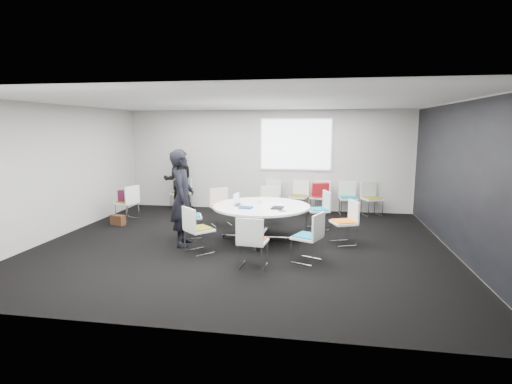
% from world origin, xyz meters
% --- Properties ---
extents(room_shell, '(8.08, 7.08, 2.88)m').
position_xyz_m(room_shell, '(0.09, 0.00, 1.40)').
color(room_shell, black).
rests_on(room_shell, ground).
extents(conference_table, '(2.00, 2.00, 0.73)m').
position_xyz_m(conference_table, '(0.32, 0.36, 0.51)').
color(conference_table, silver).
rests_on(conference_table, ground).
extents(projection_screen, '(1.90, 0.03, 1.35)m').
position_xyz_m(projection_screen, '(0.80, 3.46, 1.85)').
color(projection_screen, white).
rests_on(projection_screen, room_shell).
extents(chair_ring_a, '(0.58, 0.59, 0.88)m').
position_xyz_m(chair_ring_a, '(2.00, 0.33, 0.28)').
color(chair_ring_a, silver).
rests_on(chair_ring_a, ground).
extents(chair_ring_b, '(0.58, 0.59, 0.88)m').
position_xyz_m(chair_ring_b, '(1.48, 1.45, 0.28)').
color(chair_ring_b, silver).
rests_on(chair_ring_b, ground).
extents(chair_ring_c, '(0.51, 0.50, 0.88)m').
position_xyz_m(chair_ring_c, '(0.30, 1.88, 0.28)').
color(chair_ring_c, silver).
rests_on(chair_ring_c, ground).
extents(chair_ring_d, '(0.63, 0.62, 0.88)m').
position_xyz_m(chair_ring_d, '(-0.80, 1.42, 0.28)').
color(chair_ring_d, silver).
rests_on(chair_ring_d, ground).
extents(chair_ring_e, '(0.59, 0.59, 0.88)m').
position_xyz_m(chair_ring_e, '(-1.21, 0.33, 0.28)').
color(chair_ring_e, silver).
rests_on(chair_ring_e, ground).
extents(chair_ring_f, '(0.64, 0.64, 0.88)m').
position_xyz_m(chair_ring_f, '(-0.70, -0.69, 0.28)').
color(chair_ring_f, silver).
rests_on(chair_ring_f, ground).
extents(chair_ring_g, '(0.50, 0.49, 0.88)m').
position_xyz_m(chair_ring_g, '(0.43, -1.30, 0.28)').
color(chair_ring_g, silver).
rests_on(chair_ring_g, ground).
extents(chair_ring_h, '(0.60, 0.60, 0.88)m').
position_xyz_m(chair_ring_h, '(1.32, -0.87, 0.28)').
color(chair_ring_h, silver).
rests_on(chair_ring_h, ground).
extents(chair_back_a, '(0.59, 0.58, 0.88)m').
position_xyz_m(chair_back_a, '(0.14, 3.14, 0.28)').
color(chair_back_a, silver).
rests_on(chair_back_a, ground).
extents(chair_back_b, '(0.54, 0.53, 0.88)m').
position_xyz_m(chair_back_b, '(0.93, 3.17, 0.28)').
color(chair_back_b, silver).
rests_on(chair_back_b, ground).
extents(chair_back_c, '(0.58, 0.57, 0.88)m').
position_xyz_m(chair_back_c, '(1.51, 3.16, 0.28)').
color(chair_back_c, silver).
rests_on(chair_back_c, ground).
extents(chair_back_d, '(0.49, 0.48, 0.88)m').
position_xyz_m(chair_back_d, '(2.24, 3.13, 0.28)').
color(chair_back_d, silver).
rests_on(chair_back_d, ground).
extents(chair_back_e, '(0.60, 0.59, 0.88)m').
position_xyz_m(chair_back_e, '(2.86, 3.15, 0.28)').
color(chair_back_e, silver).
rests_on(chair_back_e, ground).
extents(chair_spare_left, '(0.58, 0.59, 0.88)m').
position_xyz_m(chair_spare_left, '(-3.29, 1.59, 0.28)').
color(chair_spare_left, silver).
rests_on(chair_spare_left, ground).
extents(chair_person_back, '(0.59, 0.59, 0.88)m').
position_xyz_m(chair_person_back, '(-2.44, 3.15, 0.28)').
color(chair_person_back, silver).
rests_on(chair_person_back, ground).
extents(person_main, '(0.57, 0.76, 1.89)m').
position_xyz_m(person_main, '(-1.16, -0.25, 0.94)').
color(person_main, black).
rests_on(person_main, ground).
extents(person_back, '(1.02, 0.93, 1.71)m').
position_xyz_m(person_back, '(-2.45, 2.99, 0.86)').
color(person_back, black).
rests_on(person_back, ground).
extents(laptop, '(0.28, 0.35, 0.02)m').
position_xyz_m(laptop, '(-0.14, 0.33, 0.74)').
color(laptop, '#333338').
rests_on(laptop, conference_table).
extents(laptop_lid, '(0.06, 0.30, 0.22)m').
position_xyz_m(laptop_lid, '(-0.21, 0.36, 0.86)').
color(laptop_lid, silver).
rests_on(laptop_lid, conference_table).
extents(notebook_black, '(0.25, 0.32, 0.02)m').
position_xyz_m(notebook_black, '(0.68, 0.12, 0.74)').
color(notebook_black, black).
rests_on(notebook_black, conference_table).
extents(tablet_folio, '(0.28, 0.23, 0.03)m').
position_xyz_m(tablet_folio, '(0.05, 0.03, 0.74)').
color(tablet_folio, navy).
rests_on(tablet_folio, conference_table).
extents(papers_right, '(0.33, 0.26, 0.00)m').
position_xyz_m(papers_right, '(0.82, 0.56, 0.73)').
color(papers_right, silver).
rests_on(papers_right, conference_table).
extents(papers_front, '(0.32, 0.24, 0.00)m').
position_xyz_m(papers_front, '(0.92, 0.15, 0.73)').
color(papers_front, white).
rests_on(papers_front, conference_table).
extents(cup, '(0.08, 0.08, 0.09)m').
position_xyz_m(cup, '(0.26, 0.52, 0.78)').
color(cup, white).
rests_on(cup, conference_table).
extents(phone, '(0.15, 0.11, 0.01)m').
position_xyz_m(phone, '(0.80, -0.14, 0.73)').
color(phone, black).
rests_on(phone, conference_table).
extents(maroon_bag, '(0.42, 0.24, 0.28)m').
position_xyz_m(maroon_bag, '(-3.31, 1.60, 0.62)').
color(maroon_bag, '#491328').
rests_on(maroon_bag, chair_spare_left).
extents(brown_bag, '(0.39, 0.26, 0.24)m').
position_xyz_m(brown_bag, '(-3.27, 1.05, 0.12)').
color(brown_bag, '#3E2213').
rests_on(brown_bag, ground).
extents(red_jacket, '(0.47, 0.27, 0.36)m').
position_xyz_m(red_jacket, '(1.50, 2.94, 0.70)').
color(red_jacket, '#AD151C').
rests_on(red_jacket, chair_back_c).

